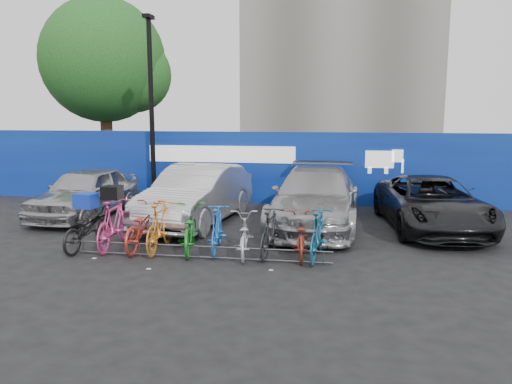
% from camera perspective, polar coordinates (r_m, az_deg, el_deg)
% --- Properties ---
extents(ground, '(100.00, 100.00, 0.00)m').
position_cam_1_polar(ground, '(11.22, -5.73, -6.76)').
color(ground, black).
rests_on(ground, ground).
extents(hoarding, '(22.00, 0.18, 2.40)m').
position_cam_1_polar(hoarding, '(16.76, -0.57, 2.82)').
color(hoarding, navy).
rests_on(hoarding, ground).
extents(tree, '(5.40, 5.20, 7.80)m').
position_cam_1_polar(tree, '(22.68, -16.45, 13.92)').
color(tree, '#382314').
rests_on(tree, ground).
extents(lamppost, '(0.25, 0.50, 6.11)m').
position_cam_1_polar(lamppost, '(16.91, -11.87, 9.70)').
color(lamppost, black).
rests_on(lamppost, ground).
extents(bike_rack, '(5.60, 0.03, 0.30)m').
position_cam_1_polar(bike_rack, '(10.62, -6.57, -6.79)').
color(bike_rack, '#595B60').
rests_on(bike_rack, ground).
extents(car_0, '(1.97, 4.38, 1.46)m').
position_cam_1_polar(car_0, '(15.43, -18.89, -0.02)').
color(car_0, '#A3A2A6').
rests_on(car_0, ground).
extents(car_1, '(2.36, 5.06, 1.60)m').
position_cam_1_polar(car_1, '(13.79, -6.76, -0.34)').
color(car_1, silver).
rests_on(car_1, ground).
extents(car_2, '(2.46, 5.54, 1.58)m').
position_cam_1_polar(car_2, '(13.48, 6.82, -0.61)').
color(car_2, '#9E9FA3').
rests_on(car_2, ground).
extents(car_3, '(2.75, 5.15, 1.38)m').
position_cam_1_polar(car_3, '(13.85, 19.41, -1.25)').
color(car_3, black).
rests_on(car_3, ground).
extents(bike_0, '(0.82, 1.85, 0.94)m').
position_cam_1_polar(bike_0, '(11.87, -18.71, -3.97)').
color(bike_0, black).
rests_on(bike_0, ground).
extents(bike_1, '(0.63, 1.91, 1.13)m').
position_cam_1_polar(bike_1, '(11.76, -15.95, -3.49)').
color(bike_1, '#E53D8A').
rests_on(bike_1, ground).
extents(bike_2, '(0.72, 1.97, 1.03)m').
position_cam_1_polar(bike_2, '(11.55, -12.78, -3.84)').
color(bike_2, '#A92C21').
rests_on(bike_2, ground).
extents(bike_3, '(0.57, 1.84, 1.10)m').
position_cam_1_polar(bike_3, '(11.29, -10.90, -3.90)').
color(bike_3, orange).
rests_on(bike_3, ground).
extents(bike_4, '(1.04, 2.01, 1.01)m').
position_cam_1_polar(bike_4, '(11.17, -7.63, -4.20)').
color(bike_4, '#1A711F').
rests_on(bike_4, ground).
extents(bike_5, '(0.67, 1.75, 1.02)m').
position_cam_1_polar(bike_5, '(11.03, -4.48, -4.27)').
color(bike_5, blue).
rests_on(bike_5, ground).
extents(bike_6, '(0.84, 1.78, 0.90)m').
position_cam_1_polar(bike_6, '(10.76, -1.45, -4.94)').
color(bike_6, '#B2B3BA').
rests_on(bike_6, ground).
extents(bike_7, '(0.66, 1.73, 1.01)m').
position_cam_1_polar(bike_7, '(10.75, 1.66, -4.63)').
color(bike_7, black).
rests_on(bike_7, ground).
extents(bike_8, '(0.78, 1.80, 0.92)m').
position_cam_1_polar(bike_8, '(10.74, 5.03, -4.94)').
color(bike_8, maroon).
rests_on(bike_8, ground).
extents(bike_9, '(0.71, 1.81, 1.06)m').
position_cam_1_polar(bike_9, '(10.55, 7.09, -4.84)').
color(bike_9, navy).
rests_on(bike_9, ground).
extents(cargo_crate, '(0.51, 0.42, 0.33)m').
position_cam_1_polar(cargo_crate, '(11.75, -18.87, -0.95)').
color(cargo_crate, '#112DAC').
rests_on(cargo_crate, bike_0).
extents(cargo_topcase, '(0.41, 0.37, 0.30)m').
position_cam_1_polar(cargo_topcase, '(11.62, -16.11, -0.06)').
color(cargo_topcase, black).
rests_on(cargo_topcase, bike_1).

